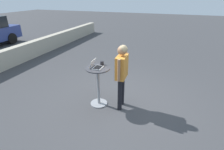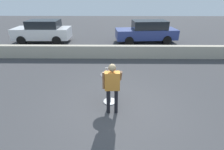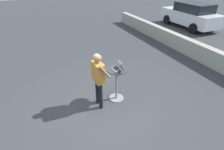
# 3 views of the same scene
# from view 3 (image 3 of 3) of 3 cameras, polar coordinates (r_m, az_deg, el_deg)

# --- Properties ---
(ground_plane) EXTENTS (50.00, 50.00, 0.00)m
(ground_plane) POSITION_cam_3_polar(r_m,az_deg,el_deg) (5.26, -2.28, -10.63)
(ground_plane) COLOR #3D3D3F
(cafe_table) EXTENTS (0.62, 0.62, 1.07)m
(cafe_table) POSITION_cam_3_polar(r_m,az_deg,el_deg) (5.22, 1.53, -2.02)
(cafe_table) COLOR gray
(cafe_table) RESTS_ON ground_plane
(laptop) EXTENTS (0.30, 0.30, 0.21)m
(laptop) POSITION_cam_3_polar(r_m,az_deg,el_deg) (5.00, 2.03, 2.56)
(laptop) COLOR silver
(laptop) RESTS_ON cafe_table
(coffee_mug) EXTENTS (0.13, 0.09, 0.11)m
(coffee_mug) POSITION_cam_3_polar(r_m,az_deg,el_deg) (4.79, 2.51, 1.31)
(coffee_mug) COLOR #232328
(coffee_mug) RESTS_ON cafe_table
(standing_person) EXTENTS (0.59, 0.38, 1.69)m
(standing_person) POSITION_cam_3_polar(r_m,az_deg,el_deg) (4.73, -4.55, 0.25)
(standing_person) COLOR black
(standing_person) RESTS_ON ground_plane
(parked_car_further_down) EXTENTS (4.14, 1.88, 1.64)m
(parked_car_further_down) POSITION_cam_3_polar(r_m,az_deg,el_deg) (13.86, 24.28, 17.42)
(parked_car_further_down) COLOR silver
(parked_car_further_down) RESTS_ON ground_plane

